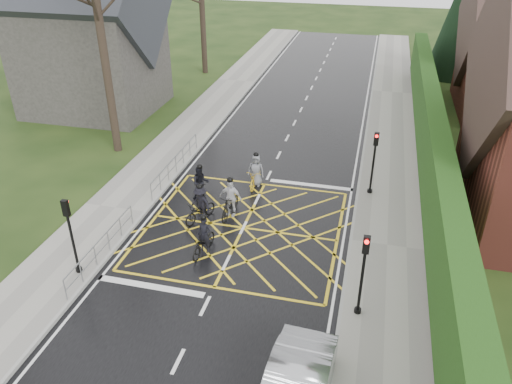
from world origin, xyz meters
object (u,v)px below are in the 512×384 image
at_px(cyclist_mid, 201,207).
at_px(cyclist_front, 230,202).
at_px(cyclist_rear, 204,241).
at_px(cyclist_lead, 256,174).
at_px(cyclist_back, 200,186).

relative_size(cyclist_mid, cyclist_front, 0.98).
bearing_deg(cyclist_front, cyclist_rear, -88.77).
relative_size(cyclist_mid, cyclist_lead, 1.03).
xyz_separation_m(cyclist_mid, cyclist_front, (1.15, 0.64, 0.06)).
relative_size(cyclist_front, cyclist_lead, 1.06).
xyz_separation_m(cyclist_back, cyclist_front, (1.76, -1.06, 0.02)).
relative_size(cyclist_back, cyclist_mid, 0.98).
bearing_deg(cyclist_rear, cyclist_back, 120.18).
bearing_deg(cyclist_rear, cyclist_lead, 92.65).
height_order(cyclist_rear, cyclist_lead, cyclist_lead).
bearing_deg(cyclist_mid, cyclist_back, 134.00).
bearing_deg(cyclist_mid, cyclist_front, 53.55).
height_order(cyclist_back, cyclist_lead, cyclist_back).
distance_m(cyclist_front, cyclist_lead, 3.01).
height_order(cyclist_mid, cyclist_lead, cyclist_lead).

